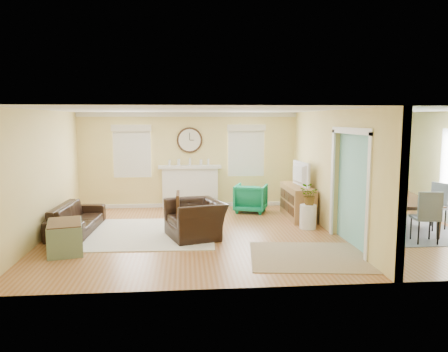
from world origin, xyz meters
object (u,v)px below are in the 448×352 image
(dining_table, at_px, (402,213))
(credenza, at_px, (297,202))
(eames_chair, at_px, (195,219))
(green_chair, at_px, (251,198))
(sofa, at_px, (77,218))

(dining_table, bearing_deg, credenza, 64.63)
(dining_table, bearing_deg, eames_chair, 100.83)
(eames_chair, relative_size, dining_table, 0.60)
(eames_chair, xyz_separation_m, green_chair, (1.51, 2.38, -0.01))
(credenza, distance_m, dining_table, 2.40)
(sofa, xyz_separation_m, dining_table, (7.11, -0.43, 0.05))
(eames_chair, relative_size, green_chair, 1.46)
(sofa, bearing_deg, eames_chair, -103.37)
(green_chair, relative_size, dining_table, 0.41)
(green_chair, xyz_separation_m, credenza, (1.03, -0.79, 0.03))
(dining_table, bearing_deg, sofa, 93.59)
(credenza, bearing_deg, eames_chair, -148.06)
(green_chair, height_order, dining_table, green_chair)
(green_chair, distance_m, credenza, 1.30)
(green_chair, bearing_deg, credenza, 161.81)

